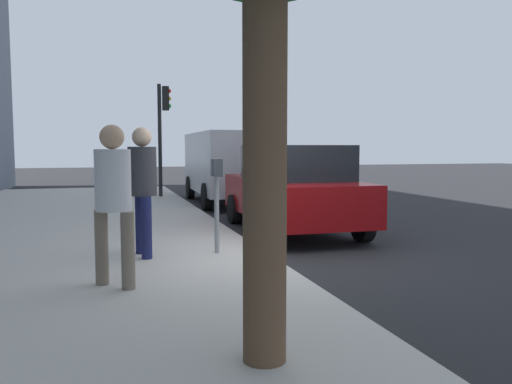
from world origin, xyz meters
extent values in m
plane|color=#232326|center=(0.00, 0.00, 0.00)|extent=(80.00, 80.00, 0.00)
cube|color=#B7B2A8|center=(0.00, 3.00, 0.07)|extent=(28.00, 6.00, 0.15)
cylinder|color=gray|center=(0.23, 0.72, 0.72)|extent=(0.07, 0.07, 1.15)
cube|color=#383D42|center=(0.13, 0.72, 1.43)|extent=(0.16, 0.11, 0.26)
cube|color=#383D42|center=(0.33, 0.72, 1.43)|extent=(0.16, 0.11, 0.26)
cube|color=#268C33|center=(0.13, 0.66, 1.45)|extent=(0.10, 0.01, 0.10)
cube|color=#268C33|center=(0.33, 0.66, 1.45)|extent=(0.10, 0.01, 0.10)
cylinder|color=#191E4C|center=(0.49, 1.82, 0.59)|extent=(0.15, 0.15, 0.89)
cylinder|color=#191E4C|center=(0.09, 1.76, 0.59)|extent=(0.15, 0.15, 0.89)
cylinder|color=#333338|center=(0.29, 1.79, 1.39)|extent=(0.41, 0.41, 0.70)
sphere|color=beige|center=(0.29, 1.79, 1.87)|extent=(0.28, 0.28, 0.28)
cylinder|color=#726656|center=(-1.17, 2.37, 0.58)|extent=(0.15, 0.15, 0.87)
cylinder|color=#726656|center=(-1.46, 2.09, 0.58)|extent=(0.15, 0.15, 0.87)
cylinder|color=silver|center=(-1.31, 2.23, 1.36)|extent=(0.40, 0.40, 0.69)
sphere|color=tan|center=(-1.31, 2.23, 1.84)|extent=(0.27, 0.27, 0.27)
cube|color=maroon|center=(2.59, -1.35, 0.71)|extent=(4.43, 1.90, 0.76)
cube|color=black|center=(2.39, -1.35, 1.43)|extent=(2.22, 1.72, 0.68)
cylinder|color=black|center=(4.03, -0.50, 0.33)|extent=(0.66, 0.23, 0.66)
cylinder|color=black|center=(4.00, -2.24, 0.33)|extent=(0.66, 0.23, 0.66)
cylinder|color=black|center=(1.17, -0.46, 0.33)|extent=(0.66, 0.23, 0.66)
cylinder|color=black|center=(1.14, -2.20, 0.33)|extent=(0.66, 0.23, 0.66)
cube|color=silver|center=(8.31, -1.35, 1.28)|extent=(5.25, 2.13, 1.80)
cylinder|color=black|center=(10.02, -0.44, 0.38)|extent=(0.77, 0.24, 0.76)
cylinder|color=black|center=(9.98, -2.34, 0.38)|extent=(0.77, 0.24, 0.76)
cylinder|color=black|center=(6.64, -0.36, 0.38)|extent=(0.77, 0.24, 0.76)
cylinder|color=black|center=(6.60, -2.26, 0.38)|extent=(0.77, 0.24, 0.76)
cylinder|color=brown|center=(-3.73, 1.21, 1.72)|extent=(0.32, 0.32, 3.14)
cylinder|color=black|center=(9.57, 0.59, 1.95)|extent=(0.12, 0.12, 3.60)
cube|color=black|center=(9.57, 0.39, 3.30)|extent=(0.24, 0.20, 0.76)
sphere|color=red|center=(9.57, 0.28, 3.54)|extent=(0.14, 0.14, 0.14)
sphere|color=orange|center=(9.57, 0.28, 3.30)|extent=(0.14, 0.14, 0.14)
sphere|color=green|center=(9.57, 0.28, 3.06)|extent=(0.14, 0.14, 0.14)
camera|label=1|loc=(-7.25, 2.31, 1.72)|focal=36.11mm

